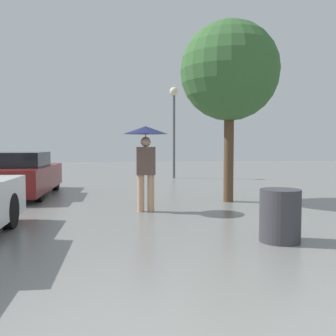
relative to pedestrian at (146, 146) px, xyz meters
The scene contains 5 objects.
pedestrian is the anchor object (origin of this frame).
parked_car_farthest 4.62m from the pedestrian, 138.26° to the left, with size 1.81×4.05×1.23m.
tree 3.09m from the pedestrian, 28.13° to the left, with size 2.47×2.47×4.51m.
street_lamp 8.40m from the pedestrian, 77.29° to the left, with size 0.38×0.38×3.92m.
trash_bin 3.44m from the pedestrian, 57.15° to the right, with size 0.60×0.60×0.78m.
Camera 1 is at (-0.57, -2.20, 1.43)m, focal length 40.00 mm.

